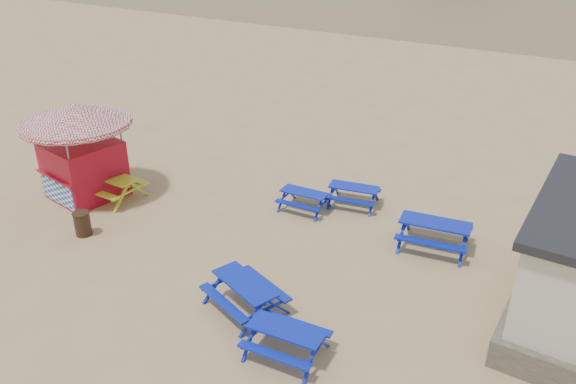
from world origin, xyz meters
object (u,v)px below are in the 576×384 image
Objects in this scene: picnic_table_blue_b at (353,196)px; ice_cream_kiosk at (79,139)px; picnic_table_blue_a at (304,200)px; picnic_table_yellow at (112,187)px; litter_bin at (82,223)px.

ice_cream_kiosk is at bearing -164.15° from picnic_table_blue_b.
ice_cream_kiosk is at bearing -159.91° from picnic_table_blue_a.
ice_cream_kiosk reaches higher than picnic_table_blue_a.
picnic_table_blue_a is 0.39× the size of ice_cream_kiosk.
picnic_table_yellow is 2.64× the size of litter_bin.
picnic_table_yellow is 1.91m from ice_cream_kiosk.
picnic_table_blue_b is (1.22, 1.16, 0.02)m from picnic_table_blue_a.
litter_bin reaches higher than picnic_table_blue_b.
litter_bin is (-6.07, -6.17, 0.04)m from picnic_table_blue_b.
picnic_table_blue_a is 0.88× the size of picnic_table_blue_b.
ice_cream_kiosk reaches higher than picnic_table_blue_b.
picnic_table_blue_a is at bearing 45.92° from litter_bin.
ice_cream_kiosk is (-6.90, -3.11, 1.75)m from picnic_table_blue_a.
picnic_table_yellow reaches higher than litter_bin.
picnic_table_blue_b is at bearing 35.94° from ice_cream_kiosk.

